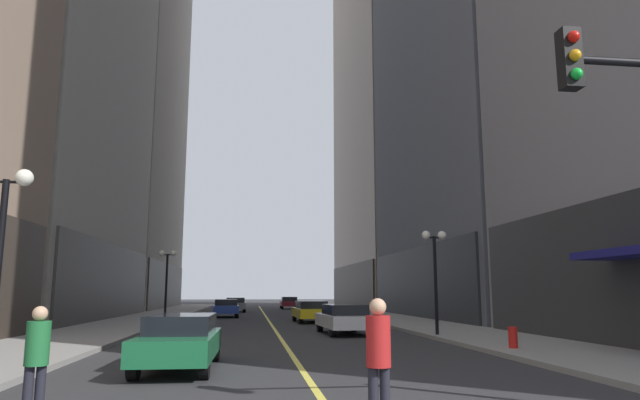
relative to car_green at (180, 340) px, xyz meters
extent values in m
plane|color=#2D2D30|center=(2.98, 25.11, -0.72)|extent=(200.00, 200.00, 0.00)
cube|color=gray|center=(-5.27, 25.11, -0.64)|extent=(4.50, 78.00, 0.15)
cube|color=gray|center=(11.23, 25.11, -0.64)|extent=(4.50, 78.00, 0.15)
cube|color=#E5D64C|center=(2.98, 25.11, -0.72)|extent=(0.16, 70.00, 0.01)
cube|color=#3A3935|center=(-7.62, 24.61, 1.78)|extent=(0.50, 22.80, 5.00)
cube|color=#A8A399|center=(-14.14, 50.11, 27.68)|extent=(13.24, 26.00, 56.79)
cube|color=#3A3935|center=(-7.62, 50.11, 1.78)|extent=(0.50, 24.70, 5.00)
cube|color=#212327|center=(13.58, 24.61, 1.78)|extent=(0.50, 22.80, 5.00)
cube|color=gray|center=(19.69, 50.11, 37.99)|extent=(12.42, 26.00, 77.41)
cube|color=#332A23|center=(13.58, 50.11, 1.78)|extent=(0.50, 24.70, 5.00)
cube|color=#196038|center=(0.00, -0.07, -0.12)|extent=(1.79, 4.57, 0.55)
cube|color=black|center=(0.00, 0.16, 0.35)|extent=(1.56, 2.57, 0.50)
cylinder|color=black|center=(0.73, -1.67, -0.40)|extent=(0.23, 0.64, 0.64)
cylinder|color=black|center=(-0.77, -1.65, -0.40)|extent=(0.23, 0.64, 0.64)
cylinder|color=black|center=(0.77, 1.52, -0.40)|extent=(0.23, 0.64, 0.64)
cylinder|color=black|center=(-0.73, 1.53, -0.40)|extent=(0.23, 0.64, 0.64)
cube|color=silver|center=(5.91, 10.76, -0.12)|extent=(2.07, 4.64, 0.55)
cube|color=black|center=(5.92, 10.53, 0.35)|extent=(1.75, 2.62, 0.50)
cylinder|color=black|center=(5.03, 12.31, -0.40)|extent=(0.25, 0.65, 0.64)
cylinder|color=black|center=(6.65, 12.39, -0.40)|extent=(0.25, 0.65, 0.64)
cylinder|color=black|center=(5.18, 9.13, -0.40)|extent=(0.25, 0.65, 0.64)
cylinder|color=black|center=(6.80, 9.20, -0.40)|extent=(0.25, 0.65, 0.64)
cube|color=yellow|center=(5.49, 20.59, -0.12)|extent=(2.04, 4.77, 0.55)
cube|color=black|center=(5.50, 20.36, 0.35)|extent=(1.74, 2.69, 0.50)
cylinder|color=black|center=(4.62, 22.21, -0.40)|extent=(0.24, 0.65, 0.64)
cylinder|color=black|center=(6.26, 22.27, -0.40)|extent=(0.24, 0.65, 0.64)
cylinder|color=black|center=(4.73, 18.92, -0.40)|extent=(0.24, 0.65, 0.64)
cylinder|color=black|center=(6.37, 18.97, -0.40)|extent=(0.24, 0.65, 0.64)
cube|color=navy|center=(-0.06, 28.54, -0.12)|extent=(2.05, 4.42, 0.55)
cube|color=black|center=(-0.07, 28.76, 0.35)|extent=(1.74, 2.50, 0.50)
cylinder|color=black|center=(0.82, 27.06, -0.40)|extent=(0.25, 0.65, 0.64)
cylinder|color=black|center=(-0.78, 26.99, -0.40)|extent=(0.25, 0.65, 0.64)
cylinder|color=black|center=(0.67, 30.09, -0.40)|extent=(0.25, 0.65, 0.64)
cylinder|color=black|center=(-0.93, 30.02, -0.40)|extent=(0.25, 0.65, 0.64)
cube|color=slate|center=(0.39, 39.27, -0.12)|extent=(2.03, 4.47, 0.55)
cube|color=black|center=(0.39, 39.49, 0.35)|extent=(1.74, 2.52, 0.50)
cylinder|color=black|center=(1.27, 37.75, -0.40)|extent=(0.24, 0.65, 0.64)
cylinder|color=black|center=(-0.39, 37.70, -0.40)|extent=(0.24, 0.65, 0.64)
cylinder|color=black|center=(1.17, 40.83, -0.40)|extent=(0.24, 0.65, 0.64)
cylinder|color=black|center=(-0.48, 40.78, -0.40)|extent=(0.24, 0.65, 0.64)
cube|color=maroon|center=(6.06, 48.07, -0.12)|extent=(1.89, 4.51, 0.55)
cube|color=black|center=(6.06, 47.85, 0.35)|extent=(1.65, 2.53, 0.50)
cylinder|color=black|center=(5.27, 49.65, -0.40)|extent=(0.22, 0.64, 0.64)
cylinder|color=black|center=(6.88, 49.64, -0.40)|extent=(0.22, 0.64, 0.64)
cylinder|color=black|center=(5.25, 46.51, -0.40)|extent=(0.22, 0.64, 0.64)
cylinder|color=black|center=(6.86, 46.50, -0.40)|extent=(0.22, 0.64, 0.64)
cylinder|color=#B21E1E|center=(3.44, -6.71, 0.50)|extent=(0.38, 0.38, 0.69)
sphere|color=tan|center=(3.44, -6.71, 0.96)|extent=(0.24, 0.24, 0.24)
cylinder|color=black|center=(-1.36, -5.43, -0.31)|extent=(0.14, 0.14, 0.81)
cylinder|color=black|center=(-1.50, -5.51, -0.31)|extent=(0.14, 0.14, 0.81)
cylinder|color=#1E6633|center=(-1.43, -5.47, 0.42)|extent=(0.46, 0.46, 0.64)
sphere|color=tan|center=(-1.43, -5.47, 0.85)|extent=(0.22, 0.22, 0.22)
cube|color=black|center=(6.18, -7.34, 4.48)|extent=(0.28, 0.24, 0.90)
sphere|color=red|center=(6.18, -7.48, 4.76)|extent=(0.17, 0.17, 0.17)
sphere|color=orange|center=(6.18, -7.48, 4.48)|extent=(0.17, 0.17, 0.17)
sphere|color=green|center=(6.18, -7.48, 4.20)|extent=(0.17, 0.17, 0.17)
cylinder|color=black|center=(-3.42, -2.31, 3.43)|extent=(0.80, 0.06, 0.06)
sphere|color=white|center=(-3.07, -2.31, 3.53)|extent=(0.36, 0.36, 0.36)
cylinder|color=black|center=(-3.42, 21.02, 1.38)|extent=(0.14, 0.14, 4.20)
cylinder|color=black|center=(-3.42, 21.02, 3.43)|extent=(0.80, 0.06, 0.06)
sphere|color=white|center=(-3.77, 21.02, 3.53)|extent=(0.36, 0.36, 0.36)
sphere|color=white|center=(-3.07, 21.02, 3.53)|extent=(0.36, 0.36, 0.36)
cylinder|color=black|center=(9.38, 8.19, 1.38)|extent=(0.14, 0.14, 4.20)
cylinder|color=black|center=(9.38, 8.19, 3.43)|extent=(0.80, 0.06, 0.06)
sphere|color=white|center=(9.03, 8.19, 3.53)|extent=(0.36, 0.36, 0.36)
sphere|color=white|center=(9.73, 8.19, 3.53)|extent=(0.36, 0.36, 0.36)
cylinder|color=red|center=(9.88, 2.50, -0.32)|extent=(0.28, 0.28, 0.80)
camera|label=1|loc=(1.66, -14.37, 1.17)|focal=31.09mm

